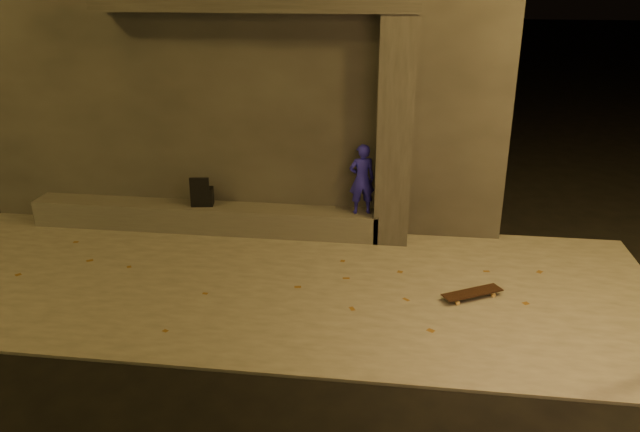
# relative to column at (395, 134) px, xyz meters

# --- Properties ---
(ground) EXTENTS (120.00, 120.00, 0.00)m
(ground) POSITION_rel_column_xyz_m (-1.70, -3.75, -1.84)
(ground) COLOR black
(ground) RESTS_ON ground
(sidewalk) EXTENTS (11.00, 4.40, 0.04)m
(sidewalk) POSITION_rel_column_xyz_m (-1.70, -1.75, -1.82)
(sidewalk) COLOR #625D56
(sidewalk) RESTS_ON ground
(building) EXTENTS (9.00, 5.10, 5.22)m
(building) POSITION_rel_column_xyz_m (-2.70, 2.74, 0.77)
(building) COLOR #353230
(building) RESTS_ON ground
(ledge) EXTENTS (6.00, 0.55, 0.45)m
(ledge) POSITION_rel_column_xyz_m (-3.20, 0.00, -1.58)
(ledge) COLOR #504E49
(ledge) RESTS_ON sidewalk
(column) EXTENTS (0.55, 0.55, 3.60)m
(column) POSITION_rel_column_xyz_m (0.00, 0.00, 0.00)
(column) COLOR #353230
(column) RESTS_ON sidewalk
(canopy) EXTENTS (5.00, 0.70, 0.28)m
(canopy) POSITION_rel_column_xyz_m (-2.20, 0.05, 1.94)
(canopy) COLOR #353230
(canopy) RESTS_ON column
(skateboarder) EXTENTS (0.48, 0.38, 1.17)m
(skateboarder) POSITION_rel_column_xyz_m (-0.50, 0.00, -0.77)
(skateboarder) COLOR #1F1BB2
(skateboarder) RESTS_ON ledge
(backpack) EXTENTS (0.40, 0.30, 0.52)m
(backpack) POSITION_rel_column_xyz_m (-3.21, 0.00, -1.17)
(backpack) COLOR black
(backpack) RESTS_ON ledge
(skateboard) EXTENTS (0.86, 0.62, 0.10)m
(skateboard) POSITION_rel_column_xyz_m (1.17, -1.89, -1.72)
(skateboard) COLOR black
(skateboard) RESTS_ON sidewalk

